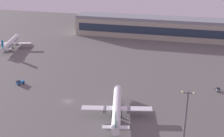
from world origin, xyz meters
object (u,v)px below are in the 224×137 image
object	(u,v)px
airplane_terminal_side	(117,108)
pushback_tug	(218,90)
apron_light_west	(186,118)
airplane_taxiway_distant	(10,43)
baggage_tractor	(20,82)

from	to	relation	value
airplane_terminal_side	pushback_tug	xyz separation A→B (m)	(43.26, 36.03, -2.67)
airplane_terminal_side	apron_light_west	xyz separation A→B (m)	(28.19, -18.76, 9.75)
airplane_taxiway_distant	pushback_tug	size ratio (longest dim) A/B	11.23
airplane_terminal_side	baggage_tractor	xyz separation A→B (m)	(-57.33, 18.86, -2.56)
airplane_terminal_side	apron_light_west	distance (m)	35.24
airplane_taxiway_distant	pushback_tug	distance (m)	147.53
airplane_taxiway_distant	airplane_terminal_side	bearing A→B (deg)	-53.20
apron_light_west	airplane_taxiway_distant	bearing A→B (deg)	143.36
airplane_terminal_side	baggage_tractor	size ratio (longest dim) A/B	8.40
airplane_taxiway_distant	baggage_tractor	size ratio (longest dim) A/B	8.53
baggage_tractor	apron_light_west	world-z (taller)	apron_light_west
airplane_terminal_side	airplane_taxiway_distant	world-z (taller)	airplane_taxiway_distant
pushback_tug	airplane_terminal_side	bearing A→B (deg)	23.07
airplane_terminal_side	pushback_tug	bearing A→B (deg)	27.26
pushback_tug	apron_light_west	xyz separation A→B (m)	(-15.06, -54.78, 12.43)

